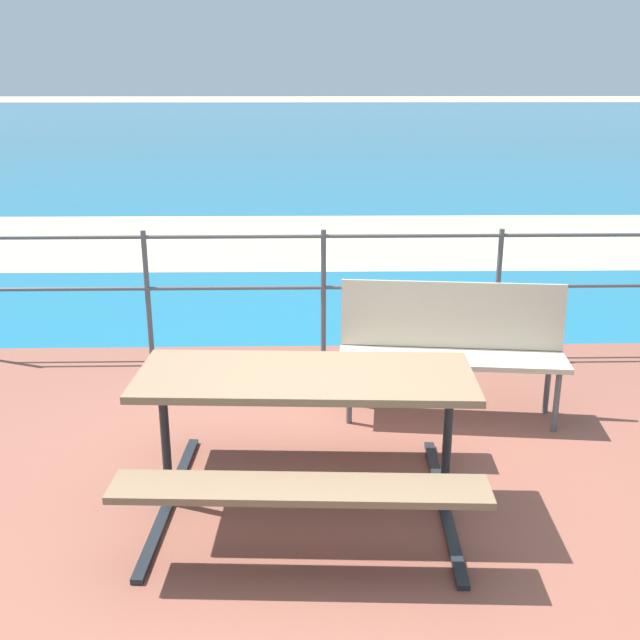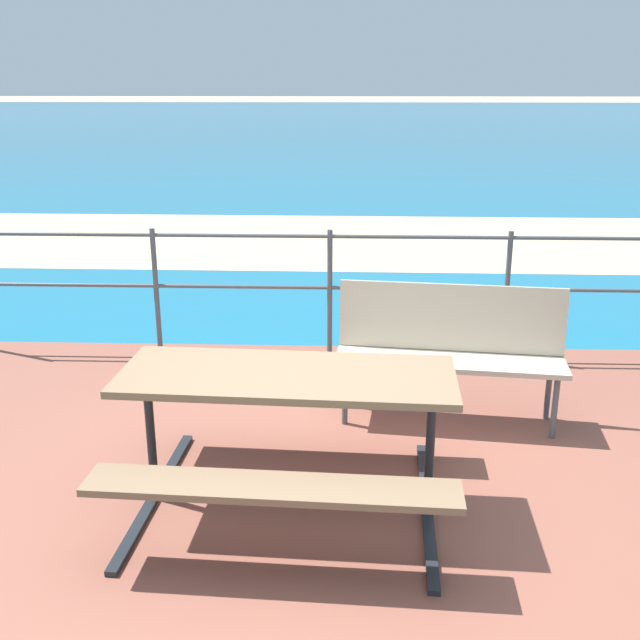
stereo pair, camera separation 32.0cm
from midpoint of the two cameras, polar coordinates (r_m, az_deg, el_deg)
ground_plane at (r=4.27m, az=-1.04°, el=-14.80°), size 240.00×240.00×0.00m
patio_paving at (r=4.26m, az=-1.04°, el=-14.46°), size 6.40×5.20×0.06m
sea_water at (r=43.65m, az=-1.39°, el=14.93°), size 90.00×90.00×0.01m
beach_strip at (r=11.35m, az=-1.29°, el=6.24°), size 54.03×4.43×0.01m
picnic_table at (r=3.96m, az=-3.47°, el=-6.81°), size 1.84×1.52×0.79m
park_bench at (r=5.15m, az=8.39°, el=-1.47°), size 1.58×0.59×0.93m
railing_fence at (r=6.17m, az=-1.22°, el=3.33°), size 5.94×0.04×1.09m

